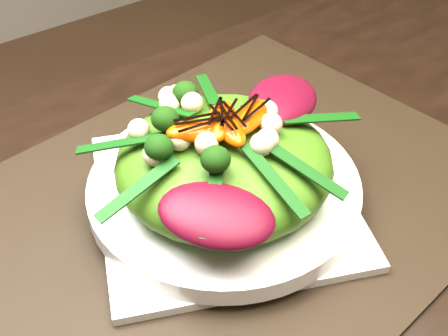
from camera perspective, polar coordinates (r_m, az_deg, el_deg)
dining_table at (r=0.58m, az=20.22°, el=-9.34°), size 1.60×0.90×0.75m
placemat at (r=0.57m, az=-0.00°, el=-3.37°), size 0.57×0.46×0.00m
plate_base at (r=0.57m, az=-0.00°, el=-2.90°), size 0.30×0.30×0.01m
salad_bowl at (r=0.56m, az=-0.00°, el=-1.88°), size 0.30×0.30×0.02m
lettuce_mound at (r=0.54m, az=-0.00°, el=0.52°), size 0.23×0.23×0.07m
radicchio_leaf at (r=0.57m, az=5.66°, el=6.53°), size 0.11×0.09×0.02m
orange_segment at (r=0.52m, az=-3.33°, el=4.65°), size 0.06×0.05×0.01m
broccoli_floret at (r=0.51m, az=-8.97°, el=2.50°), size 0.04×0.04×0.03m
macadamia_nut at (r=0.49m, az=5.20°, el=1.62°), size 0.02×0.02×0.02m
balsamic_drizzle at (r=0.52m, az=-3.37°, el=5.37°), size 0.04×0.03×0.00m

